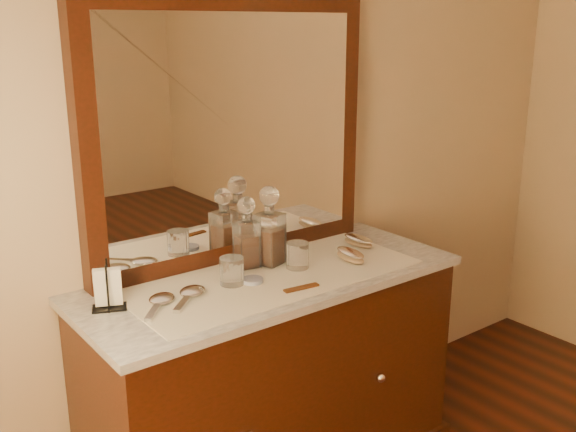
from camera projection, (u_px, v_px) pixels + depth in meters
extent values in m
plane|color=tan|center=(225.00, 117.00, 2.49)|extent=(4.50, 4.50, 0.00)
cube|color=black|center=(272.00, 381.00, 2.54)|extent=(1.40, 0.55, 0.82)
sphere|color=silver|center=(381.00, 378.00, 2.49)|extent=(0.04, 0.04, 0.04)
cube|color=white|center=(272.00, 279.00, 2.42)|extent=(1.44, 0.59, 0.03)
cube|color=black|center=(232.00, 132.00, 2.47)|extent=(1.20, 0.08, 1.00)
cube|color=white|center=(237.00, 133.00, 2.44)|extent=(1.06, 0.01, 0.86)
cube|color=silver|center=(275.00, 276.00, 2.40)|extent=(1.10, 0.45, 0.00)
cylinder|color=silver|center=(253.00, 280.00, 2.34)|extent=(0.09, 0.09, 0.01)
cube|color=brown|center=(301.00, 288.00, 2.28)|extent=(0.14, 0.04, 0.01)
cube|color=black|center=(110.00, 308.00, 2.13)|extent=(0.13, 0.10, 0.01)
cylinder|color=black|center=(107.00, 289.00, 2.08)|extent=(0.01, 0.01, 0.16)
cylinder|color=black|center=(108.00, 282.00, 2.14)|extent=(0.01, 0.01, 0.16)
cube|color=white|center=(108.00, 287.00, 2.11)|extent=(0.10, 0.07, 0.13)
cube|color=#984216|center=(247.00, 251.00, 2.48)|extent=(0.08, 0.08, 0.12)
cube|color=white|center=(247.00, 244.00, 2.47)|extent=(0.10, 0.10, 0.18)
cylinder|color=white|center=(246.00, 218.00, 2.45)|extent=(0.04, 0.04, 0.03)
sphere|color=white|center=(246.00, 205.00, 2.43)|extent=(0.08, 0.08, 0.07)
cube|color=#984216|center=(270.00, 246.00, 2.51)|extent=(0.10, 0.10, 0.14)
cube|color=white|center=(269.00, 239.00, 2.50)|extent=(0.12, 0.12, 0.20)
cylinder|color=white|center=(269.00, 210.00, 2.47)|extent=(0.05, 0.05, 0.03)
sphere|color=white|center=(269.00, 196.00, 2.45)|extent=(0.10, 0.10, 0.08)
ellipsoid|color=#8D7256|center=(350.00, 257.00, 2.56)|extent=(0.09, 0.16, 0.02)
ellipsoid|color=silver|center=(350.00, 253.00, 2.55)|extent=(0.09, 0.16, 0.02)
ellipsoid|color=#8D7256|center=(358.00, 243.00, 2.73)|extent=(0.07, 0.15, 0.02)
ellipsoid|color=silver|center=(358.00, 238.00, 2.72)|extent=(0.07, 0.15, 0.02)
ellipsoid|color=silver|center=(162.00, 298.00, 2.18)|extent=(0.13, 0.13, 0.02)
cube|color=silver|center=(154.00, 311.00, 2.09)|extent=(0.11, 0.12, 0.01)
ellipsoid|color=silver|center=(193.00, 291.00, 2.24)|extent=(0.14, 0.14, 0.02)
cube|color=silver|center=(183.00, 303.00, 2.15)|extent=(0.12, 0.11, 0.01)
cylinder|color=white|center=(232.00, 271.00, 2.31)|extent=(0.09, 0.09, 0.10)
cylinder|color=white|center=(297.00, 255.00, 2.47)|extent=(0.09, 0.09, 0.10)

